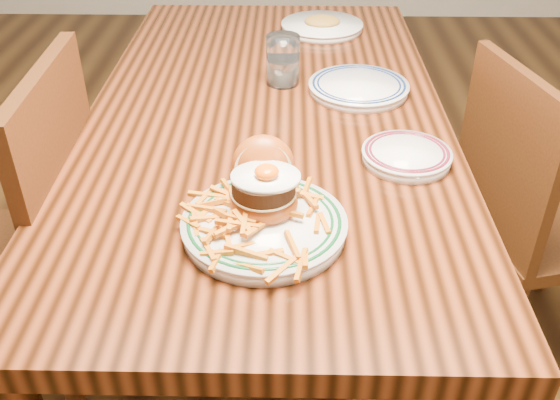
{
  "coord_description": "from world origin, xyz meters",
  "views": [
    {
      "loc": [
        0.06,
        -1.36,
        1.42
      ],
      "look_at": [
        0.04,
        -0.49,
        0.82
      ],
      "focal_mm": 40.0,
      "sensor_mm": 36.0,
      "label": 1
    }
  ],
  "objects_px": {
    "main_plate": "(264,210)",
    "side_plate": "(407,155)",
    "chair_left": "(24,253)",
    "chair_right": "(532,213)",
    "table": "(267,141)"
  },
  "relations": [
    {
      "from": "main_plate",
      "to": "side_plate",
      "type": "relative_size",
      "value": 1.6
    },
    {
      "from": "chair_left",
      "to": "side_plate",
      "type": "bearing_deg",
      "value": -0.6
    },
    {
      "from": "side_plate",
      "to": "chair_right",
      "type": "bearing_deg",
      "value": 37.66
    },
    {
      "from": "table",
      "to": "main_plate",
      "type": "xyz_separation_m",
      "value": [
        0.01,
        -0.47,
        0.13
      ]
    },
    {
      "from": "chair_right",
      "to": "table",
      "type": "bearing_deg",
      "value": -14.82
    },
    {
      "from": "chair_right",
      "to": "side_plate",
      "type": "distance_m",
      "value": 0.54
    },
    {
      "from": "side_plate",
      "to": "table",
      "type": "bearing_deg",
      "value": 149.15
    },
    {
      "from": "chair_left",
      "to": "side_plate",
      "type": "relative_size",
      "value": 5.05
    },
    {
      "from": "table",
      "to": "side_plate",
      "type": "relative_size",
      "value": 8.52
    },
    {
      "from": "chair_left",
      "to": "side_plate",
      "type": "height_order",
      "value": "chair_left"
    },
    {
      "from": "chair_right",
      "to": "side_plate",
      "type": "height_order",
      "value": "chair_right"
    },
    {
      "from": "main_plate",
      "to": "side_plate",
      "type": "bearing_deg",
      "value": 36.1
    },
    {
      "from": "table",
      "to": "main_plate",
      "type": "height_order",
      "value": "main_plate"
    },
    {
      "from": "main_plate",
      "to": "chair_right",
      "type": "bearing_deg",
      "value": 30.73
    },
    {
      "from": "chair_left",
      "to": "chair_right",
      "type": "distance_m",
      "value": 1.27
    }
  ]
}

